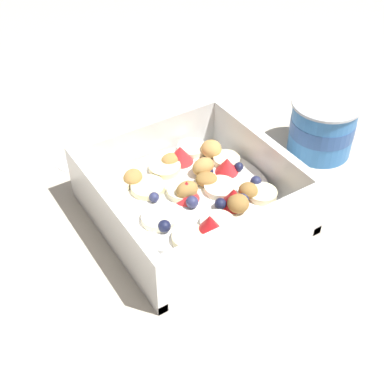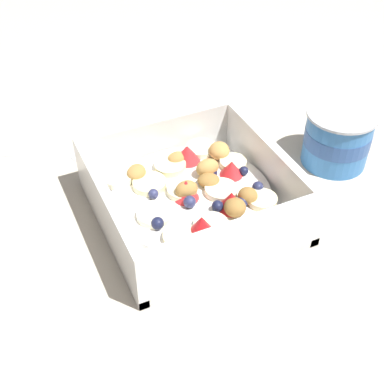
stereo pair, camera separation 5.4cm
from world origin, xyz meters
TOP-DOWN VIEW (x-y plane):
  - ground_plane at (0.00, 0.00)m, footprint 2.40×2.40m
  - fruit_bowl at (0.01, 0.02)m, footprint 0.19×0.19m
  - spoon at (-0.15, -0.08)m, footprint 0.09×0.16m
  - yogurt_cup at (-0.01, 0.21)m, footprint 0.08×0.08m

SIDE VIEW (x-z plane):
  - ground_plane at x=0.00m, z-range 0.00..0.00m
  - spoon at x=-0.15m, z-range 0.00..0.01m
  - fruit_bowl at x=0.01m, z-range -0.01..0.05m
  - yogurt_cup at x=-0.01m, z-range 0.00..0.07m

